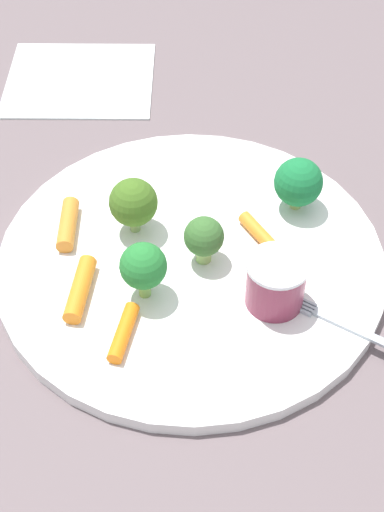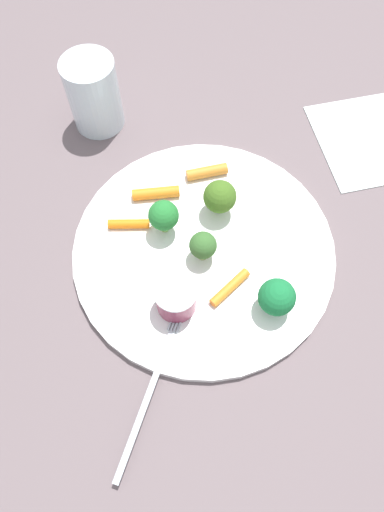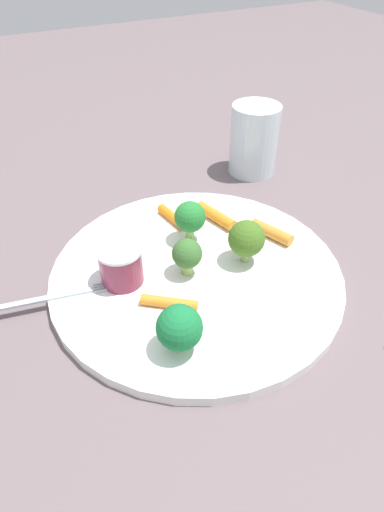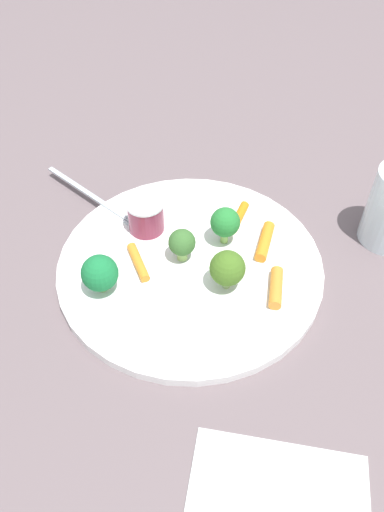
{
  "view_description": "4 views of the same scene",
  "coord_description": "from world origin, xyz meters",
  "px_view_note": "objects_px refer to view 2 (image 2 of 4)",
  "views": [
    {
      "loc": [
        -0.16,
        0.39,
        0.47
      ],
      "look_at": [
        -0.0,
        0.01,
        0.02
      ],
      "focal_mm": 53.95,
      "sensor_mm": 36.0,
      "label": 1
    },
    {
      "loc": [
        -0.25,
        -0.02,
        0.5
      ],
      "look_at": [
        -0.02,
        0.01,
        0.02
      ],
      "focal_mm": 32.27,
      "sensor_mm": 36.0,
      "label": 2
    },
    {
      "loc": [
        -0.16,
        -0.31,
        0.33
      ],
      "look_at": [
        0.0,
        0.01,
        0.02
      ],
      "focal_mm": 30.34,
      "sensor_mm": 36.0,
      "label": 3
    },
    {
      "loc": [
        0.21,
        -0.34,
        0.45
      ],
      "look_at": [
        0.0,
        0.0,
        0.02
      ],
      "focal_mm": 34.59,
      "sensor_mm": 36.0,
      "label": 4
    }
  ],
  "objects_px": {
    "broccoli_floret_0": "(220,197)",
    "fork": "(152,386)",
    "broccoli_floret_3": "(277,297)",
    "napkin": "(368,139)",
    "broccoli_floret_1": "(164,216)",
    "carrot_stick_3": "(156,193)",
    "carrot_stick_1": "(230,287)",
    "drinking_glass": "(94,94)",
    "carrot_stick_0": "(207,172)",
    "sauce_cup": "(176,298)",
    "broccoli_floret_2": "(202,246)",
    "plate": "(204,250)",
    "carrot_stick_2": "(129,224)"
  },
  "relations": [
    {
      "from": "broccoli_floret_0",
      "to": "fork",
      "type": "relative_size",
      "value": 0.27
    },
    {
      "from": "sauce_cup",
      "to": "broccoli_floret_3",
      "type": "distance_m",
      "value": 0.11
    },
    {
      "from": "broccoli_floret_0",
      "to": "carrot_stick_2",
      "type": "relative_size",
      "value": 1.02
    },
    {
      "from": "plate",
      "to": "napkin",
      "type": "xyz_separation_m",
      "value": [
        0.21,
        -0.2,
        -0.0
      ]
    },
    {
      "from": "fork",
      "to": "carrot_stick_1",
      "type": "bearing_deg",
      "value": -29.33
    },
    {
      "from": "carrot_stick_2",
      "to": "carrot_stick_3",
      "type": "xyz_separation_m",
      "value": [
        0.05,
        -0.02,
        0.0
      ]
    },
    {
      "from": "broccoli_floret_3",
      "to": "carrot_stick_1",
      "type": "height_order",
      "value": "broccoli_floret_3"
    },
    {
      "from": "broccoli_floret_0",
      "to": "broccoli_floret_1",
      "type": "xyz_separation_m",
      "value": [
        -0.04,
        0.06,
        0.0
      ]
    },
    {
      "from": "carrot_stick_2",
      "to": "sauce_cup",
      "type": "bearing_deg",
      "value": -141.28
    },
    {
      "from": "broccoli_floret_3",
      "to": "napkin",
      "type": "height_order",
      "value": "broccoli_floret_3"
    },
    {
      "from": "broccoli_floret_0",
      "to": "carrot_stick_1",
      "type": "relative_size",
      "value": 0.9
    },
    {
      "from": "sauce_cup",
      "to": "carrot_stick_1",
      "type": "bearing_deg",
      "value": -64.21
    },
    {
      "from": "carrot_stick_1",
      "to": "drinking_glass",
      "type": "height_order",
      "value": "drinking_glass"
    },
    {
      "from": "broccoli_floret_1",
      "to": "napkin",
      "type": "distance_m",
      "value": 0.32
    },
    {
      "from": "broccoli_floret_1",
      "to": "broccoli_floret_2",
      "type": "bearing_deg",
      "value": -120.39
    },
    {
      "from": "broccoli_floret_0",
      "to": "fork",
      "type": "distance_m",
      "value": 0.23
    },
    {
      "from": "broccoli_floret_0",
      "to": "broccoli_floret_3",
      "type": "relative_size",
      "value": 1.05
    },
    {
      "from": "carrot_stick_0",
      "to": "drinking_glass",
      "type": "distance_m",
      "value": 0.18
    },
    {
      "from": "fork",
      "to": "drinking_glass",
      "type": "xyz_separation_m",
      "value": [
        0.36,
        0.14,
        0.04
      ]
    },
    {
      "from": "plate",
      "to": "fork",
      "type": "distance_m",
      "value": 0.17
    },
    {
      "from": "carrot_stick_0",
      "to": "napkin",
      "type": "xyz_separation_m",
      "value": [
        0.1,
        -0.21,
        -0.02
      ]
    },
    {
      "from": "broccoli_floret_2",
      "to": "broccoli_floret_0",
      "type": "bearing_deg",
      "value": -10.24
    },
    {
      "from": "carrot_stick_3",
      "to": "fork",
      "type": "height_order",
      "value": "carrot_stick_3"
    },
    {
      "from": "broccoli_floret_2",
      "to": "broccoli_floret_3",
      "type": "height_order",
      "value": "broccoli_floret_3"
    },
    {
      "from": "broccoli_floret_1",
      "to": "carrot_stick_0",
      "type": "xyz_separation_m",
      "value": [
        0.09,
        -0.04,
        -0.02
      ]
    },
    {
      "from": "broccoli_floret_3",
      "to": "napkin",
      "type": "relative_size",
      "value": 0.32
    },
    {
      "from": "broccoli_floret_2",
      "to": "carrot_stick_2",
      "type": "distance_m",
      "value": 0.1
    },
    {
      "from": "sauce_cup",
      "to": "broccoli_floret_1",
      "type": "bearing_deg",
      "value": 17.54
    },
    {
      "from": "carrot_stick_3",
      "to": "napkin",
      "type": "relative_size",
      "value": 0.39
    },
    {
      "from": "carrot_stick_3",
      "to": "carrot_stick_1",
      "type": "bearing_deg",
      "value": -136.72
    },
    {
      "from": "drinking_glass",
      "to": "napkin",
      "type": "relative_size",
      "value": 0.66
    },
    {
      "from": "broccoli_floret_3",
      "to": "carrot_stick_0",
      "type": "distance_m",
      "value": 0.2
    },
    {
      "from": "broccoli_floret_0",
      "to": "fork",
      "type": "bearing_deg",
      "value": 169.33
    },
    {
      "from": "fork",
      "to": "napkin",
      "type": "height_order",
      "value": "fork"
    },
    {
      "from": "broccoli_floret_3",
      "to": "fork",
      "type": "bearing_deg",
      "value": 132.23
    },
    {
      "from": "broccoli_floret_3",
      "to": "carrot_stick_2",
      "type": "xyz_separation_m",
      "value": [
        0.08,
        0.18,
        -0.02
      ]
    },
    {
      "from": "broccoli_floret_0",
      "to": "carrot_stick_1",
      "type": "bearing_deg",
      "value": -166.21
    },
    {
      "from": "broccoli_floret_0",
      "to": "carrot_stick_3",
      "type": "bearing_deg",
      "value": 83.48
    },
    {
      "from": "plate",
      "to": "sauce_cup",
      "type": "height_order",
      "value": "sauce_cup"
    },
    {
      "from": "broccoli_floret_3",
      "to": "carrot_stick_3",
      "type": "relative_size",
      "value": 0.82
    },
    {
      "from": "plate",
      "to": "carrot_stick_2",
      "type": "height_order",
      "value": "carrot_stick_2"
    },
    {
      "from": "carrot_stick_1",
      "to": "fork",
      "type": "distance_m",
      "value": 0.14
    },
    {
      "from": "plate",
      "to": "carrot_stick_3",
      "type": "relative_size",
      "value": 5.33
    },
    {
      "from": "carrot_stick_0",
      "to": "drinking_glass",
      "type": "relative_size",
      "value": 0.52
    },
    {
      "from": "broccoli_floret_2",
      "to": "carrot_stick_2",
      "type": "height_order",
      "value": "broccoli_floret_2"
    },
    {
      "from": "sauce_cup",
      "to": "broccoli_floret_1",
      "type": "xyz_separation_m",
      "value": [
        0.1,
        0.03,
        0.01
      ]
    },
    {
      "from": "broccoli_floret_1",
      "to": "broccoli_floret_3",
      "type": "bearing_deg",
      "value": -120.26
    },
    {
      "from": "broccoli_floret_1",
      "to": "broccoli_floret_3",
      "type": "height_order",
      "value": "broccoli_floret_1"
    },
    {
      "from": "carrot_stick_1",
      "to": "carrot_stick_2",
      "type": "height_order",
      "value": "same"
    },
    {
      "from": "carrot_stick_0",
      "to": "sauce_cup",
      "type": "bearing_deg",
      "value": 176.91
    }
  ]
}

